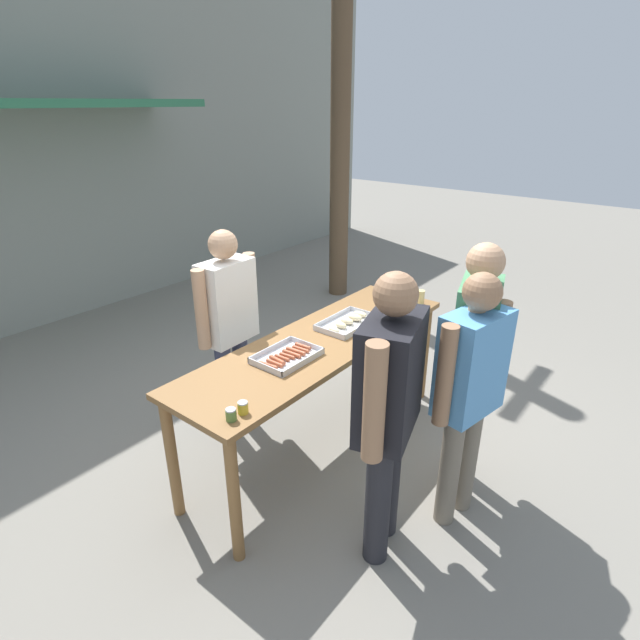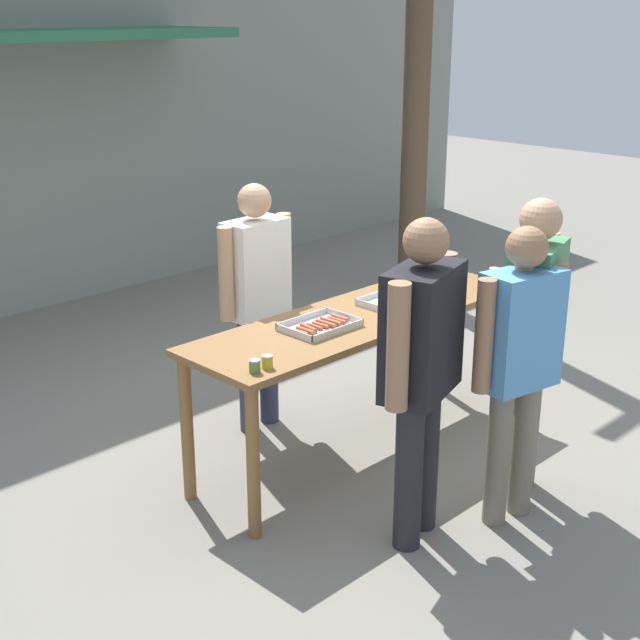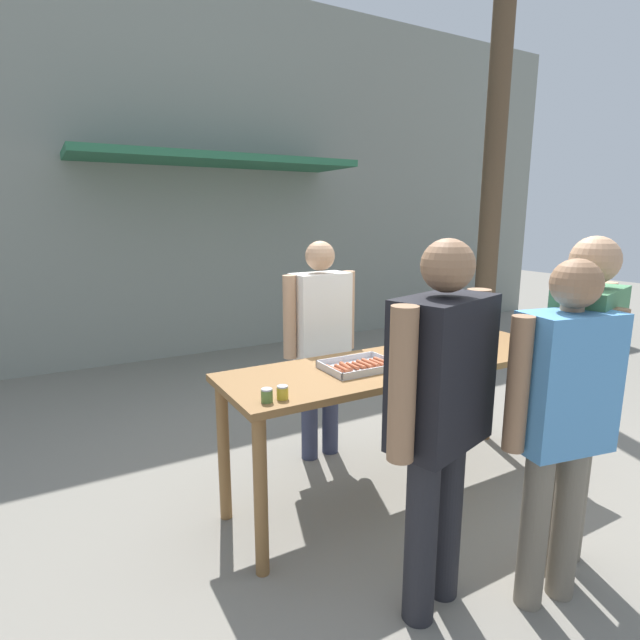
{
  "view_description": "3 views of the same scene",
  "coord_description": "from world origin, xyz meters",
  "px_view_note": "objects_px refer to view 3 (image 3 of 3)",
  "views": [
    {
      "loc": [
        -2.45,
        -1.94,
        2.41
      ],
      "look_at": [
        0.0,
        0.0,
        1.04
      ],
      "focal_mm": 28.0,
      "sensor_mm": 36.0,
      "label": 1
    },
    {
      "loc": [
        -3.69,
        -3.35,
        2.6
      ],
      "look_at": [
        -0.35,
        -0.01,
        0.94
      ],
      "focal_mm": 50.0,
      "sensor_mm": 36.0,
      "label": 2
    },
    {
      "loc": [
        -1.94,
        -2.34,
        1.78
      ],
      "look_at": [
        -0.21,
        0.69,
        1.04
      ],
      "focal_mm": 28.0,
      "sensor_mm": 36.0,
      "label": 3
    }
  ],
  "objects_px": {
    "food_tray_sausages": "(359,366)",
    "person_customer_holding_hotdog": "(440,403)",
    "condiment_jar_ketchup": "(282,392)",
    "utility_pole": "(496,136)",
    "person_customer_with_cup": "(581,381)",
    "beer_cup": "(544,339)",
    "person_customer_waiting_in_line": "(563,409)",
    "condiment_jar_mustard": "(267,395)",
    "person_server_behind_table": "(320,332)",
    "food_tray_buns": "(445,350)"
  },
  "relations": [
    {
      "from": "food_tray_sausages",
      "to": "person_customer_holding_hotdog",
      "type": "bearing_deg",
      "value": -100.15
    },
    {
      "from": "condiment_jar_ketchup",
      "to": "person_customer_holding_hotdog",
      "type": "distance_m",
      "value": 0.77
    },
    {
      "from": "condiment_jar_ketchup",
      "to": "utility_pole",
      "type": "relative_size",
      "value": 0.01
    },
    {
      "from": "condiment_jar_ketchup",
      "to": "person_customer_with_cup",
      "type": "bearing_deg",
      "value": -31.6
    },
    {
      "from": "condiment_jar_ketchup",
      "to": "beer_cup",
      "type": "bearing_deg",
      "value": 0.2
    },
    {
      "from": "food_tray_sausages",
      "to": "person_customer_with_cup",
      "type": "height_order",
      "value": "person_customer_with_cup"
    },
    {
      "from": "condiment_jar_ketchup",
      "to": "person_customer_holding_hotdog",
      "type": "xyz_separation_m",
      "value": [
        0.45,
        -0.62,
        0.07
      ]
    },
    {
      "from": "person_customer_waiting_in_line",
      "to": "beer_cup",
      "type": "bearing_deg",
      "value": -129.47
    },
    {
      "from": "beer_cup",
      "to": "utility_pole",
      "type": "distance_m",
      "value": 3.21
    },
    {
      "from": "condiment_jar_mustard",
      "to": "person_customer_with_cup",
      "type": "xyz_separation_m",
      "value": [
        1.31,
        -0.75,
        0.08
      ]
    },
    {
      "from": "person_customer_with_cup",
      "to": "person_server_behind_table",
      "type": "bearing_deg",
      "value": -90.96
    },
    {
      "from": "utility_pole",
      "to": "beer_cup",
      "type": "bearing_deg",
      "value": -129.52
    },
    {
      "from": "person_customer_waiting_in_line",
      "to": "person_server_behind_table",
      "type": "bearing_deg",
      "value": -72.63
    },
    {
      "from": "person_customer_holding_hotdog",
      "to": "beer_cup",
      "type": "bearing_deg",
      "value": -174.1
    },
    {
      "from": "food_tray_sausages",
      "to": "person_server_behind_table",
      "type": "height_order",
      "value": "person_server_behind_table"
    },
    {
      "from": "food_tray_sausages",
      "to": "beer_cup",
      "type": "distance_m",
      "value": 1.4
    },
    {
      "from": "beer_cup",
      "to": "person_customer_holding_hotdog",
      "type": "bearing_deg",
      "value": -157.72
    },
    {
      "from": "person_server_behind_table",
      "to": "utility_pole",
      "type": "relative_size",
      "value": 0.31
    },
    {
      "from": "condiment_jar_mustard",
      "to": "utility_pole",
      "type": "xyz_separation_m",
      "value": [
        3.8,
        2.11,
        1.73
      ]
    },
    {
      "from": "condiment_jar_mustard",
      "to": "person_customer_waiting_in_line",
      "type": "bearing_deg",
      "value": -39.79
    },
    {
      "from": "person_customer_holding_hotdog",
      "to": "utility_pole",
      "type": "bearing_deg",
      "value": -156.49
    },
    {
      "from": "food_tray_sausages",
      "to": "person_customer_with_cup",
      "type": "xyz_separation_m",
      "value": [
        0.62,
        -0.98,
        0.1
      ]
    },
    {
      "from": "food_tray_sausages",
      "to": "person_customer_with_cup",
      "type": "relative_size",
      "value": 0.24
    },
    {
      "from": "condiment_jar_ketchup",
      "to": "person_customer_with_cup",
      "type": "relative_size",
      "value": 0.04
    },
    {
      "from": "person_customer_with_cup",
      "to": "person_customer_waiting_in_line",
      "type": "xyz_separation_m",
      "value": [
        -0.28,
        -0.1,
        -0.05
      ]
    },
    {
      "from": "food_tray_buns",
      "to": "beer_cup",
      "type": "relative_size",
      "value": 3.94
    },
    {
      "from": "person_customer_waiting_in_line",
      "to": "condiment_jar_ketchup",
      "type": "bearing_deg",
      "value": -31.38
    },
    {
      "from": "food_tray_buns",
      "to": "person_server_behind_table",
      "type": "xyz_separation_m",
      "value": [
        -0.55,
        0.7,
        0.04
      ]
    },
    {
      "from": "food_tray_sausages",
      "to": "person_server_behind_table",
      "type": "xyz_separation_m",
      "value": [
        0.14,
        0.7,
        0.05
      ]
    },
    {
      "from": "food_tray_buns",
      "to": "beer_cup",
      "type": "xyz_separation_m",
      "value": [
        0.7,
        -0.22,
        0.04
      ]
    },
    {
      "from": "person_customer_holding_hotdog",
      "to": "utility_pole",
      "type": "relative_size",
      "value": 0.33
    },
    {
      "from": "utility_pole",
      "to": "person_customer_holding_hotdog",
      "type": "bearing_deg",
      "value": -140.11
    },
    {
      "from": "food_tray_sausages",
      "to": "condiment_jar_mustard",
      "type": "distance_m",
      "value": 0.72
    },
    {
      "from": "food_tray_sausages",
      "to": "food_tray_buns",
      "type": "xyz_separation_m",
      "value": [
        0.68,
        -0.0,
        0.01
      ]
    },
    {
      "from": "condiment_jar_mustard",
      "to": "condiment_jar_ketchup",
      "type": "xyz_separation_m",
      "value": [
        0.08,
        -0.0,
        0.0
      ]
    },
    {
      "from": "beer_cup",
      "to": "person_customer_waiting_in_line",
      "type": "bearing_deg",
      "value": -140.25
    },
    {
      "from": "condiment_jar_ketchup",
      "to": "food_tray_buns",
      "type": "bearing_deg",
      "value": 10.0
    },
    {
      "from": "food_tray_sausages",
      "to": "person_customer_waiting_in_line",
      "type": "bearing_deg",
      "value": -72.46
    },
    {
      "from": "condiment_jar_ketchup",
      "to": "person_customer_holding_hotdog",
      "type": "bearing_deg",
      "value": -53.99
    },
    {
      "from": "beer_cup",
      "to": "person_customer_holding_hotdog",
      "type": "height_order",
      "value": "person_customer_holding_hotdog"
    },
    {
      "from": "food_tray_sausages",
      "to": "person_customer_holding_hotdog",
      "type": "height_order",
      "value": "person_customer_holding_hotdog"
    },
    {
      "from": "food_tray_buns",
      "to": "person_server_behind_table",
      "type": "distance_m",
      "value": 0.89
    },
    {
      "from": "beer_cup",
      "to": "person_server_behind_table",
      "type": "xyz_separation_m",
      "value": [
        -1.24,
        0.92,
        0.0
      ]
    },
    {
      "from": "person_server_behind_table",
      "to": "person_customer_waiting_in_line",
      "type": "bearing_deg",
      "value": -86.01
    },
    {
      "from": "beer_cup",
      "to": "person_customer_waiting_in_line",
      "type": "height_order",
      "value": "person_customer_waiting_in_line"
    },
    {
      "from": "condiment_jar_mustard",
      "to": "person_customer_waiting_in_line",
      "type": "xyz_separation_m",
      "value": [
        1.03,
        -0.86,
        0.03
      ]
    },
    {
      "from": "person_server_behind_table",
      "to": "person_customer_with_cup",
      "type": "xyz_separation_m",
      "value": [
        0.48,
        -1.68,
        0.05
      ]
    },
    {
      "from": "condiment_jar_ketchup",
      "to": "person_server_behind_table",
      "type": "xyz_separation_m",
      "value": [
        0.74,
        0.93,
        0.03
      ]
    },
    {
      "from": "person_customer_holding_hotdog",
      "to": "person_customer_with_cup",
      "type": "relative_size",
      "value": 1.0
    },
    {
      "from": "condiment_jar_mustard",
      "to": "person_server_behind_table",
      "type": "distance_m",
      "value": 1.24
    }
  ]
}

